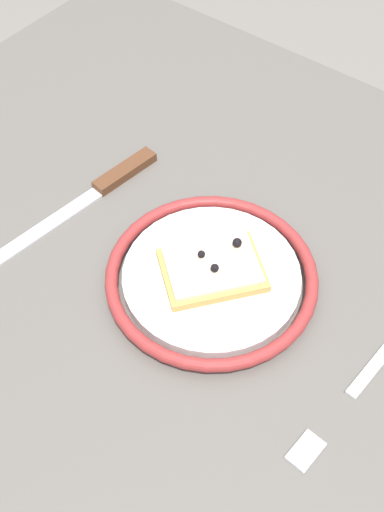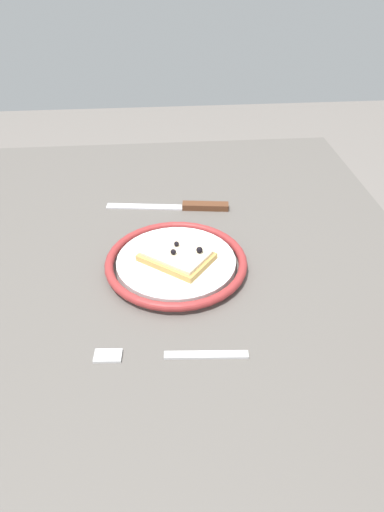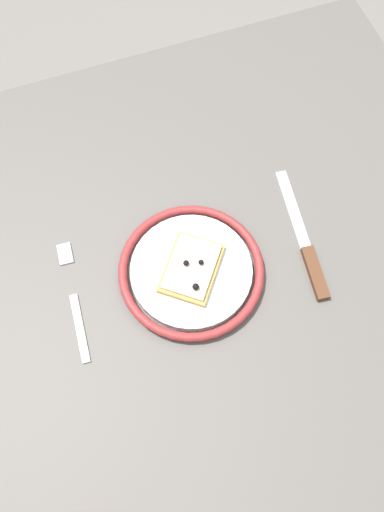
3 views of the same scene
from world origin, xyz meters
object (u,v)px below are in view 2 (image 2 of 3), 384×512
(dining_table, at_px, (165,307))
(fork, at_px, (172,355))
(plate, at_px, (178,262))
(knife, at_px, (191,206))
(pizza_slice_near, at_px, (179,256))

(dining_table, distance_m, fork, 0.21)
(plate, distance_m, fork, 0.19)
(dining_table, bearing_deg, plate, -85.58)
(plate, bearing_deg, knife, -10.77)
(dining_table, distance_m, plate, 0.10)
(plate, xyz_separation_m, fork, (-0.19, 0.02, -0.01))
(plate, height_order, pizza_slice_near, pizza_slice_near)
(dining_table, height_order, fork, fork)
(dining_table, distance_m, pizza_slice_near, 0.11)
(pizza_slice_near, bearing_deg, dining_table, 87.04)
(dining_table, relative_size, pizza_slice_near, 7.90)
(knife, bearing_deg, fork, 171.61)
(knife, height_order, fork, knife)
(pizza_slice_near, xyz_separation_m, knife, (0.19, -0.03, -0.02))
(dining_table, xyz_separation_m, knife, (0.19, -0.06, 0.09))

